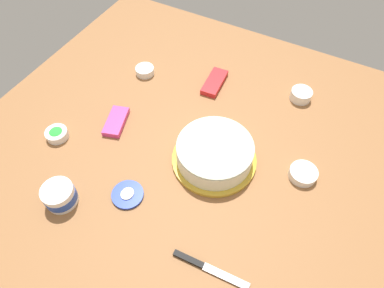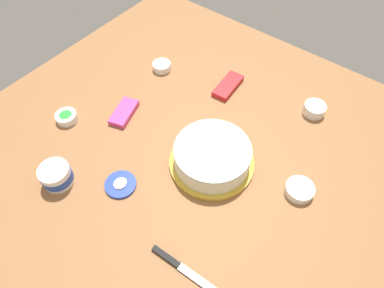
{
  "view_description": "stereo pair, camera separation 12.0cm",
  "coord_description": "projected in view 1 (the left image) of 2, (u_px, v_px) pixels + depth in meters",
  "views": [
    {
      "loc": [
        0.63,
        0.39,
        1.01
      ],
      "look_at": [
        0.0,
        0.05,
        0.04
      ],
      "focal_mm": 31.51,
      "sensor_mm": 36.0,
      "label": 1
    },
    {
      "loc": [
        0.57,
        0.49,
        1.01
      ],
      "look_at": [
        0.0,
        0.05,
        0.04
      ],
      "focal_mm": 31.51,
      "sensor_mm": 36.0,
      "label": 2
    }
  ],
  "objects": [
    {
      "name": "candy_box_upper",
      "position": [
        116.0,
        122.0,
        1.3
      ],
      "size": [
        0.15,
        0.11,
        0.02
      ],
      "primitive_type": "cube",
      "rotation": [
        0.0,
        0.0,
        0.31
      ],
      "color": "#E53D8E",
      "rests_on": "ground_plane"
    },
    {
      "name": "ground_plane",
      "position": [
        181.0,
        144.0,
        1.25
      ],
      "size": [
        1.54,
        1.54,
        0.0
      ],
      "primitive_type": "plane",
      "color": "#936038"
    },
    {
      "name": "frosted_cake",
      "position": [
        215.0,
        153.0,
        1.17
      ],
      "size": [
        0.3,
        0.3,
        0.1
      ],
      "color": "gold",
      "rests_on": "ground_plane"
    },
    {
      "name": "candy_box_lower",
      "position": [
        214.0,
        82.0,
        1.43
      ],
      "size": [
        0.16,
        0.08,
        0.02
      ],
      "primitive_type": "cube",
      "rotation": [
        0.0,
        0.0,
        0.08
      ],
      "color": "red",
      "rests_on": "ground_plane"
    },
    {
      "name": "sprinkle_bowl_rainbow",
      "position": [
        145.0,
        70.0,
        1.46
      ],
      "size": [
        0.08,
        0.08,
        0.03
      ],
      "color": "white",
      "rests_on": "ground_plane"
    },
    {
      "name": "sprinkle_bowl_blue",
      "position": [
        301.0,
        94.0,
        1.37
      ],
      "size": [
        0.09,
        0.09,
        0.04
      ],
      "color": "white",
      "rests_on": "ground_plane"
    },
    {
      "name": "sprinkle_bowl_pink",
      "position": [
        303.0,
        174.0,
        1.15
      ],
      "size": [
        0.1,
        0.1,
        0.03
      ],
      "color": "white",
      "rests_on": "ground_plane"
    },
    {
      "name": "sprinkle_bowl_green",
      "position": [
        57.0,
        134.0,
        1.25
      ],
      "size": [
        0.08,
        0.08,
        0.03
      ],
      "color": "white",
      "rests_on": "ground_plane"
    },
    {
      "name": "spreading_knife",
      "position": [
        204.0,
        266.0,
        0.98
      ],
      "size": [
        0.03,
        0.24,
        0.01
      ],
      "color": "silver",
      "rests_on": "ground_plane"
    },
    {
      "name": "frosting_tub",
      "position": [
        59.0,
        195.0,
        1.08
      ],
      "size": [
        0.1,
        0.1,
        0.07
      ],
      "color": "white",
      "rests_on": "ground_plane"
    },
    {
      "name": "frosting_tub_lid",
      "position": [
        128.0,
        194.0,
        1.12
      ],
      "size": [
        0.11,
        0.11,
        0.02
      ],
      "color": "#233DAD",
      "rests_on": "ground_plane"
    }
  ]
}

